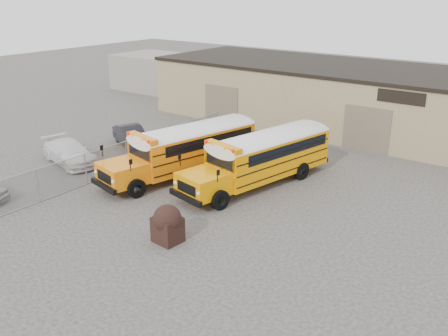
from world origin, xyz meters
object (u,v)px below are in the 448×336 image
Objects in this scene: tarp_bundle at (167,223)px; car_dark at (132,136)px; school_bus_left at (260,128)px; school_bus_right at (329,134)px; car_white at (69,152)px.

tarp_bundle is 0.40× the size of car_dark.
school_bus_left is 1.00× the size of school_bus_right.
tarp_bundle is (-0.71, -14.07, -0.81)m from school_bus_right.
car_dark is (-11.32, 8.55, -0.17)m from tarp_bundle.
car_white is (-12.50, -10.29, -0.98)m from school_bus_right.
school_bus_left is 4.45m from school_bus_right.
school_bus_left is 2.42× the size of car_dark.
school_bus_left is at bearing -161.55° from school_bus_right.
school_bus_left is 13.16m from tarp_bundle.
tarp_bundle is 0.35× the size of car_white.
school_bus_right is (4.22, 1.41, -0.01)m from school_bus_left.
car_white is 4.79m from car_dark.
tarp_bundle is at bearing -92.88° from school_bus_right.
car_white is at bearing -140.55° from school_bus_right.
car_dark is at bearing 142.96° from tarp_bundle.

